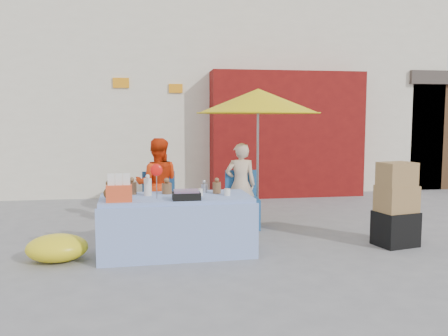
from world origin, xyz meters
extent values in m
plane|color=slate|center=(0.00, 0.00, 0.00)|extent=(80.00, 80.00, 0.00)
cube|color=silver|center=(0.00, 7.00, 2.25)|extent=(12.00, 5.00, 4.50)
cube|color=maroon|center=(2.20, 4.20, 1.30)|extent=(3.20, 0.60, 2.60)
cube|color=#4C331E|center=(6.50, 6.00, 1.20)|extent=(2.60, 3.00, 2.40)
cube|color=#3F3833|center=(6.50, 6.00, 2.55)|extent=(2.80, 3.20, 0.30)
cube|color=orange|center=(-1.20, 4.48, 2.35)|extent=(0.32, 0.04, 0.20)
cube|color=orange|center=(-0.10, 4.48, 2.25)|extent=(0.28, 0.04, 0.18)
cube|color=#87A3D8|center=(-0.37, 0.27, 0.35)|extent=(1.82, 0.86, 0.71)
cube|color=#87A3D8|center=(-0.36, -0.15, 0.33)|extent=(1.84, 0.09, 0.66)
cube|color=#87A3D8|center=(-0.38, 0.68, 0.33)|extent=(1.84, 0.09, 0.66)
cylinder|color=silver|center=(-1.08, 0.39, 0.79)|extent=(0.11, 0.11, 0.17)
cylinder|color=brown|center=(-0.90, 0.49, 0.78)|extent=(0.12, 0.12, 0.15)
cylinder|color=silver|center=(-0.70, 0.35, 0.81)|extent=(0.10, 0.10, 0.21)
cylinder|color=brown|center=(-0.47, 0.45, 0.77)|extent=(0.13, 0.13, 0.13)
cylinder|color=#B2B2B7|center=(0.00, 0.49, 0.76)|extent=(0.09, 0.09, 0.11)
cylinder|color=brown|center=(0.14, 0.38, 0.78)|extent=(0.11, 0.11, 0.14)
cylinder|color=silver|center=(-0.09, 0.23, 0.75)|extent=(0.08, 0.08, 0.08)
cylinder|color=silver|center=(0.24, 0.19, 0.75)|extent=(0.08, 0.08, 0.08)
sphere|color=brown|center=(-1.14, 0.15, 0.78)|extent=(0.14, 0.14, 0.14)
ellipsoid|color=red|center=(-0.60, 0.12, 1.04)|extent=(0.14, 0.05, 0.14)
cube|color=#E34822|center=(-1.02, -0.04, 0.80)|extent=(0.29, 0.14, 0.19)
cube|color=black|center=(-0.27, -0.01, 0.75)|extent=(0.33, 0.24, 0.08)
cube|color=#1D4D86|center=(-0.56, 1.45, 0.23)|extent=(0.51, 0.50, 0.45)
cube|color=#1D4D86|center=(-0.54, 1.67, 0.65)|extent=(0.48, 0.08, 0.40)
cube|color=#1D4D86|center=(0.69, 1.45, 0.23)|extent=(0.51, 0.50, 0.45)
cube|color=#1D4D86|center=(0.71, 1.67, 0.65)|extent=(0.48, 0.08, 0.40)
imported|color=red|center=(-0.56, 1.60, 0.67)|extent=(0.69, 0.56, 1.35)
imported|color=beige|center=(0.69, 1.60, 0.63)|extent=(0.48, 0.34, 1.27)
cylinder|color=gray|center=(0.99, 1.75, 1.00)|extent=(0.04, 0.04, 2.00)
cone|color=yellow|center=(0.99, 1.75, 1.90)|extent=(1.90, 1.90, 0.38)
cylinder|color=yellow|center=(0.99, 1.75, 1.72)|extent=(1.90, 1.90, 0.02)
cube|color=black|center=(2.44, 0.17, 0.22)|extent=(0.56, 0.50, 0.44)
cube|color=#9B7546|center=(2.44, 0.17, 0.61)|extent=(0.53, 0.45, 0.34)
cube|color=#9B7546|center=(2.43, 0.15, 0.93)|extent=(0.48, 0.40, 0.30)
ellipsoid|color=yellow|center=(-1.74, 0.16, 0.16)|extent=(0.77, 0.65, 0.31)
camera|label=1|loc=(-0.71, -5.39, 1.64)|focal=38.00mm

